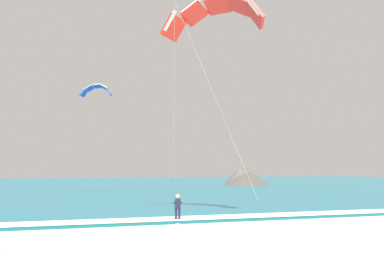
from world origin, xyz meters
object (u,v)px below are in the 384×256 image
at_px(kitesurfer, 178,207).
at_px(kite_primary, 215,13).
at_px(surfboard, 178,223).
at_px(kite_distant, 97,89).

bearing_deg(kitesurfer, kite_primary, 42.45).
height_order(surfboard, kite_distant, kite_distant).
bearing_deg(kite_primary, surfboard, -137.45).
distance_m(kitesurfer, kite_primary, 14.35).
height_order(kitesurfer, kite_primary, kite_primary).
xyz_separation_m(surfboard, kitesurfer, (0.01, 0.02, 0.91)).
relative_size(kitesurfer, kite_primary, 0.12).
height_order(surfboard, kitesurfer, kitesurfer).
xyz_separation_m(kitesurfer, kite_primary, (3.80, 3.48, 13.39)).
bearing_deg(kite_primary, kitesurfer, -137.55).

